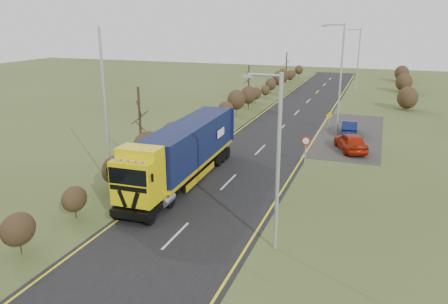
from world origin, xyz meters
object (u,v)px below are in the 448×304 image
Objects in this scene: car_red_hatchback at (351,142)px; lorry at (183,150)px; car_blue_sedan at (349,127)px; speed_sign at (306,146)px; streetlight_near at (276,157)px.

lorry is at bearing 26.63° from car_red_hatchback.
lorry reaches higher than car_blue_sedan.
car_blue_sedan is 11.12m from speed_sign.
streetlight_near reaches higher than speed_sign.
lorry is 1.70× the size of streetlight_near.
car_red_hatchback is at bearing 46.78° from lorry.
car_blue_sedan is (-0.56, 5.62, -0.11)m from car_red_hatchback.
car_red_hatchback is 1.96× the size of speed_sign.
speed_sign is at bearing 38.62° from lorry.
car_blue_sedan is 1.73× the size of speed_sign.
car_blue_sedan is at bearing 59.18° from lorry.
lorry is 10.36m from streetlight_near.
streetlight_near is (-1.60, -23.37, 3.90)m from car_blue_sedan.
car_red_hatchback reaches higher than car_blue_sedan.
car_blue_sedan is at bearing -106.40° from car_red_hatchback.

